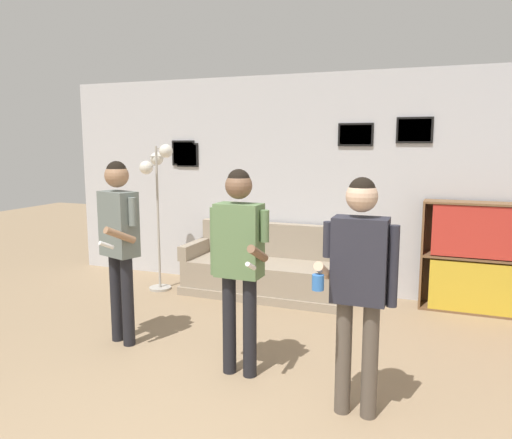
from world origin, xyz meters
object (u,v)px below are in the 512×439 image
at_px(floor_lamp, 157,182).
at_px(person_player_foreground_left, 119,233).
at_px(bookshelf, 478,258).
at_px(person_watcher_holding_cup, 359,273).
at_px(person_player_foreground_center, 239,251).
at_px(couch, 267,272).

xyz_separation_m(floor_lamp, person_player_foreground_left, (0.60, -1.61, -0.33)).
bearing_deg(bookshelf, person_watcher_holding_cup, -108.52).
bearing_deg(person_watcher_holding_cup, floor_lamp, 143.93).
relative_size(person_player_foreground_center, person_watcher_holding_cup, 1.01).
bearing_deg(couch, bookshelf, 4.75).
relative_size(couch, person_player_foreground_left, 1.20).
bearing_deg(person_player_foreground_center, couch, 104.12).
height_order(floor_lamp, person_player_foreground_center, floor_lamp).
xyz_separation_m(couch, person_watcher_holding_cup, (1.52, -2.40, 0.73)).
relative_size(bookshelf, person_player_foreground_left, 0.72).
height_order(person_player_foreground_center, person_watcher_holding_cup, person_player_foreground_center).
distance_m(floor_lamp, person_player_foreground_left, 1.75).
height_order(floor_lamp, person_player_foreground_left, floor_lamp).
xyz_separation_m(floor_lamp, person_player_foreground_center, (1.88, -1.81, -0.36)).
xyz_separation_m(bookshelf, person_player_foreground_center, (-1.86, -2.33, 0.41)).
height_order(bookshelf, person_player_foreground_center, person_player_foreground_center).
distance_m(floor_lamp, person_player_foreground_center, 2.64).
height_order(bookshelf, person_watcher_holding_cup, person_watcher_holding_cup).
bearing_deg(person_player_foreground_left, person_player_foreground_center, -8.97).
distance_m(person_player_foreground_left, person_player_foreground_center, 1.29).
xyz_separation_m(floor_lamp, person_watcher_holding_cup, (2.86, -2.09, -0.37)).
bearing_deg(floor_lamp, couch, 13.27).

